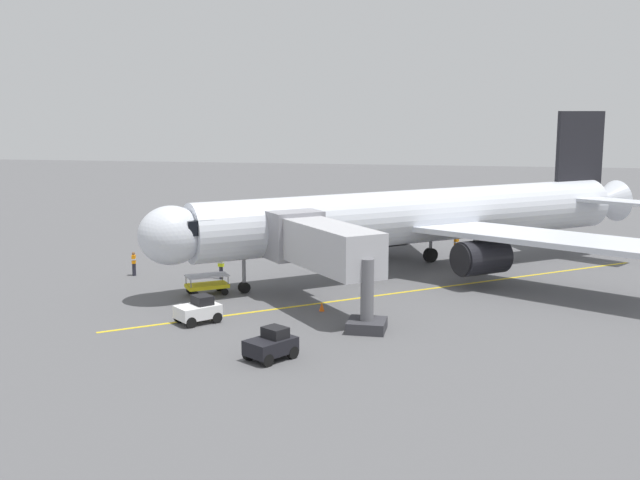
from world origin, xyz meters
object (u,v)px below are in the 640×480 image
at_px(jet_bridge, 317,245).
at_px(airplane, 422,217).
at_px(ground_crew_marshaller, 134,263).
at_px(belt_loader_portside, 275,239).
at_px(ground_crew_wing_walker, 221,266).
at_px(safety_cone_nose_right, 322,306).
at_px(ground_crew_loader, 456,246).
at_px(baggage_cart_starboard_side, 207,284).
at_px(safety_cone_wing_port, 158,256).
at_px(tug_near_nose, 271,345).
at_px(tug_rear_apron, 199,310).
at_px(safety_cone_nose_left, 272,346).

bearing_deg(jet_bridge, airplane, -115.56).
relative_size(ground_crew_marshaller, belt_loader_portside, 0.39).
xyz_separation_m(airplane, belt_loader_portside, (12.91, -7.84, -3.29)).
height_order(ground_crew_marshaller, ground_crew_wing_walker, same).
bearing_deg(ground_crew_wing_walker, airplane, -159.25).
bearing_deg(safety_cone_nose_right, ground_crew_marshaller, -24.83).
bearing_deg(ground_crew_loader, safety_cone_nose_right, 68.24).
xyz_separation_m(ground_crew_loader, belt_loader_portside, (15.29, -1.54, -0.17)).
distance_m(baggage_cart_starboard_side, safety_cone_wing_port, 12.65).
bearing_deg(safety_cone_wing_port, ground_crew_loader, -165.92).
bearing_deg(airplane, jet_bridge, 64.44).
xyz_separation_m(ground_crew_loader, tug_near_nose, (8.01, 27.41, -0.18)).
relative_size(ground_crew_wing_walker, belt_loader_portside, 0.39).
distance_m(ground_crew_wing_walker, belt_loader_portside, 12.95).
relative_size(baggage_cart_starboard_side, safety_cone_nose_right, 5.33).
xyz_separation_m(ground_crew_marshaller, safety_cone_wing_port, (0.68, -5.78, -0.61)).
bearing_deg(jet_bridge, safety_cone_nose_right, 116.45).
bearing_deg(baggage_cart_starboard_side, tug_rear_apron, 105.42).
xyz_separation_m(jet_bridge, baggage_cart_starboard_side, (7.51, -1.73, -3.11)).
height_order(airplane, tug_rear_apron, airplane).
distance_m(ground_crew_marshaller, tug_near_nose, 21.32).
relative_size(ground_crew_marshaller, tug_near_nose, 0.62).
distance_m(jet_bridge, safety_cone_nose_left, 9.47).
distance_m(ground_crew_wing_walker, safety_cone_wing_port, 9.07).
bearing_deg(airplane, safety_cone_wing_port, -1.54).
bearing_deg(tug_rear_apron, ground_crew_loader, -121.44).
bearing_deg(ground_crew_wing_walker, jet_bridge, 142.54).
relative_size(airplane, ground_crew_wing_walker, 19.88).
bearing_deg(belt_loader_portside, tug_near_nose, 104.12).
bearing_deg(tug_near_nose, tug_rear_apron, -43.61).
height_order(airplane, jet_bridge, airplane).
relative_size(jet_bridge, ground_crew_marshaller, 5.90).
relative_size(ground_crew_loader, baggage_cart_starboard_side, 0.58).
xyz_separation_m(belt_loader_portside, safety_cone_wing_port, (7.62, 7.29, -0.44)).
bearing_deg(jet_bridge, ground_crew_loader, -113.86).
bearing_deg(tug_near_nose, ground_crew_marshaller, -48.15).
relative_size(baggage_cart_starboard_side, safety_cone_nose_left, 5.33).
height_order(tug_near_nose, tug_rear_apron, same).
xyz_separation_m(airplane, safety_cone_nose_right, (4.97, 12.12, -3.73)).
bearing_deg(tug_rear_apron, jet_bridge, -141.58).
bearing_deg(ground_crew_loader, safety_cone_nose_left, 72.61).
xyz_separation_m(ground_crew_wing_walker, safety_cone_nose_right, (-8.48, 7.02, -0.61)).
bearing_deg(safety_cone_nose_left, jet_bridge, -93.16).
xyz_separation_m(baggage_cart_starboard_side, safety_cone_nose_left, (-7.02, 10.53, -0.38)).
bearing_deg(ground_crew_wing_walker, safety_cone_wing_port, -38.60).
bearing_deg(tug_near_nose, ground_crew_loader, -106.29).
bearing_deg(belt_loader_portside, baggage_cart_starboard_side, 90.04).
height_order(ground_crew_marshaller, safety_cone_nose_left, ground_crew_marshaller).
relative_size(ground_crew_loader, safety_cone_nose_right, 3.11).
relative_size(belt_loader_portside, safety_cone_wing_port, 7.89).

